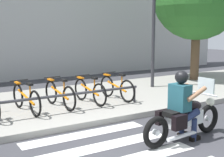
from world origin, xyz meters
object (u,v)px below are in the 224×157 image
(bicycle_4, at_px, (60,94))
(street_lamp, at_px, (154,14))
(motorcycle, at_px, (185,118))
(rider, at_px, (183,101))
(bicycle_5, at_px, (90,91))
(bike_rack, at_px, (33,100))
(bicycle_6, at_px, (117,88))
(bicycle_3, at_px, (26,98))

(bicycle_4, distance_m, street_lamp, 4.67)
(motorcycle, height_order, rider, rider)
(bicycle_5, distance_m, street_lamp, 3.94)
(motorcycle, bearing_deg, rider, -178.25)
(bicycle_5, bearing_deg, street_lamp, 18.85)
(bike_rack, bearing_deg, bicycle_6, 11.65)
(bicycle_4, xyz_separation_m, bicycle_5, (0.90, 0.00, -0.01))
(motorcycle, relative_size, bike_rack, 0.36)
(rider, height_order, bicycle_6, rider)
(bicycle_5, bearing_deg, rider, -82.97)
(bicycle_4, relative_size, street_lamp, 0.37)
(motorcycle, distance_m, bicycle_4, 3.50)
(bicycle_3, xyz_separation_m, bicycle_6, (2.69, -0.00, 0.00))
(bicycle_4, xyz_separation_m, bicycle_6, (1.79, -0.00, -0.00))
(motorcycle, distance_m, bicycle_6, 3.25)
(motorcycle, relative_size, bicycle_5, 1.36)
(motorcycle, distance_m, bicycle_3, 3.94)
(bicycle_6, distance_m, bike_rack, 2.74)
(bicycle_5, height_order, bike_rack, bicycle_5)
(street_lamp, bearing_deg, bicycle_5, -161.15)
(bicycle_6, bearing_deg, rider, -98.79)
(rider, bearing_deg, bicycle_5, 97.03)
(bicycle_4, height_order, street_lamp, street_lamp)
(bicycle_4, height_order, bicycle_5, bicycle_4)
(motorcycle, height_order, bicycle_3, motorcycle)
(bicycle_5, height_order, street_lamp, street_lamp)
(bicycle_6, distance_m, street_lamp, 3.29)
(bicycle_6, height_order, bike_rack, bicycle_6)
(bike_rack, bearing_deg, rider, -50.65)
(bicycle_5, bearing_deg, motorcycle, -81.59)
(bicycle_5, distance_m, bike_rack, 1.88)
(motorcycle, height_order, bicycle_6, motorcycle)
(bicycle_5, distance_m, bicycle_6, 0.90)
(rider, bearing_deg, bicycle_6, 81.21)
(rider, bearing_deg, bike_rack, 129.35)
(bicycle_3, bearing_deg, motorcycle, -54.86)
(bicycle_6, bearing_deg, bicycle_3, 179.99)
(bicycle_3, relative_size, street_lamp, 0.38)
(bicycle_5, xyz_separation_m, bicycle_6, (0.90, -0.00, 0.01))
(rider, bearing_deg, motorcycle, 1.75)
(motorcycle, bearing_deg, bicycle_5, 98.41)
(bicycle_4, bearing_deg, street_lamp, 14.83)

